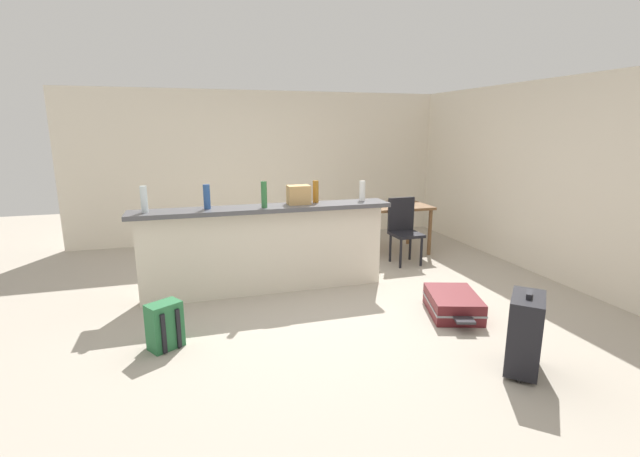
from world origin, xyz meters
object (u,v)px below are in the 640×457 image
bottle_white (362,191)px  dining_table (391,211)px  bottle_green (264,195)px  dining_chair_near_partition (404,227)px  bottle_clear (144,199)px  backpack_green (164,326)px  suitcase_upright_black (525,333)px  bottle_blue (207,197)px  grocery_bag (299,195)px  suitcase_flat_maroon (453,304)px  bottle_amber (316,192)px

bottle_white → dining_table: bearing=49.8°
bottle_green → dining_chair_near_partition: 2.30m
bottle_clear → dining_chair_near_partition: size_ratio=0.30×
bottle_green → backpack_green: 1.78m
suitcase_upright_black → dining_chair_near_partition: bearing=81.5°
bottle_blue → backpack_green: size_ratio=0.64×
bottle_blue → bottle_white: 1.85m
grocery_bag → suitcase_flat_maroon: 2.09m
backpack_green → bottle_clear: bearing=99.0°
bottle_white → backpack_green: bearing=-153.1°
bottle_blue → dining_table: (2.79, 1.16, -0.51)m
bottle_blue → bottle_white: size_ratio=1.12×
bottle_amber → bottle_white: bottle_amber is taller
dining_table → backpack_green: bearing=-144.9°
bottle_green → dining_table: (2.17, 1.25, -0.53)m
bottle_green → dining_chair_near_partition: bottle_green is taller
bottle_amber → dining_table: (1.52, 1.09, -0.51)m
dining_chair_near_partition → suitcase_flat_maroon: size_ratio=1.05×
bottle_clear → bottle_white: (2.49, 0.07, -0.02)m
bottle_green → dining_table: size_ratio=0.27×
suitcase_flat_maroon → backpack_green: backpack_green is taller
bottle_green → grocery_bag: (0.42, 0.11, -0.04)m
bottle_white → suitcase_upright_black: 2.57m
bottle_blue → suitcase_upright_black: bottle_blue is taller
grocery_bag → backpack_green: size_ratio=0.62×
bottle_amber → suitcase_upright_black: (1.01, -2.42, -0.83)m
bottle_white → backpack_green: size_ratio=0.58×
bottle_amber → backpack_green: size_ratio=0.62×
suitcase_upright_black → suitcase_flat_maroon: bearing=84.8°
suitcase_flat_maroon → backpack_green: size_ratio=2.12×
bottle_white → dining_chair_near_partition: bottle_white is taller
bottle_clear → backpack_green: bottle_clear is taller
dining_chair_near_partition → backpack_green: bearing=-151.7°
backpack_green → suitcase_upright_black: size_ratio=0.63×
bottle_white → dining_chair_near_partition: size_ratio=0.26×
backpack_green → bottle_green: bearing=43.6°
grocery_bag → bottle_amber: bearing=13.9°
dining_table → dining_chair_near_partition: dining_chair_near_partition is taller
grocery_bag → dining_table: grocery_bag is taller
bottle_clear → bottle_green: (1.26, -0.07, 0.01)m
bottle_blue → bottle_clear: bearing=-177.9°
bottle_clear → backpack_green: size_ratio=0.67×
bottle_green → suitcase_upright_black: 2.92m
bottle_blue → dining_chair_near_partition: size_ratio=0.29×
bottle_blue → grocery_bag: (1.04, 0.01, -0.03)m
backpack_green → suitcase_flat_maroon: bearing=-1.8°
bottle_blue → grocery_bag: bottle_blue is taller
dining_table → suitcase_upright_black: bearing=-98.3°
bottle_white → bottle_amber: bearing=177.8°
grocery_bag → dining_chair_near_partition: bearing=18.8°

